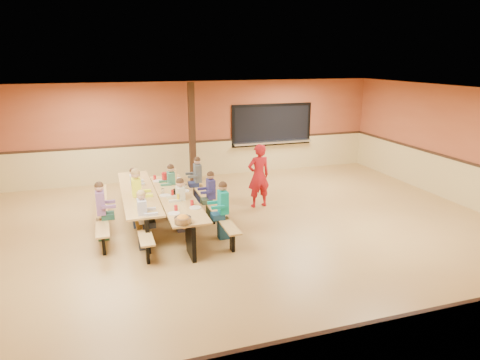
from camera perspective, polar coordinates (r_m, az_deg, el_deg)
name	(u,v)px	position (r m, az deg, el deg)	size (l,w,h in m)	color
ground	(245,235)	(9.30, 0.68, -7.35)	(12.00, 12.00, 0.00)	olive
room_envelope	(245,205)	(9.05, 0.69, -3.34)	(12.04, 10.04, 3.02)	#9B4C2D
kitchen_pass_through	(272,127)	(14.27, 4.29, 7.11)	(2.78, 0.28, 1.38)	black
structural_post	(192,134)	(12.93, -6.40, 6.18)	(0.18, 0.18, 3.00)	black
cafeteria_table_main	(177,205)	(9.64, -8.44, -3.33)	(1.91, 3.70, 0.74)	tan
cafeteria_table_second	(139,200)	(10.16, -13.35, -2.57)	(1.91, 3.70, 0.74)	tan
seated_child_white_left	(143,220)	(8.68, -12.84, -5.24)	(0.37, 0.30, 1.21)	#BDBBC2
seated_adult_yellow	(137,198)	(9.81, -13.55, -2.41)	(0.43, 0.35, 1.33)	#EEFE25
seated_child_grey_left	(134,191)	(10.72, -13.93, -1.43)	(0.33, 0.27, 1.13)	silver
seated_child_teal_right	(223,211)	(8.95, -2.26, -4.12)	(0.38, 0.31, 1.23)	#0D9989
seated_child_navy_right	(211,197)	(9.90, -3.88, -2.26)	(0.36, 0.29, 1.18)	navy
seated_child_char_right	(198,180)	(11.21, -5.65, -0.02)	(0.37, 0.30, 1.21)	#4B5154
seated_child_purple_sec	(101,211)	(9.34, -18.00, -4.00)	(0.38, 0.31, 1.24)	#7A4F7A
seated_child_green_sec	(172,189)	(10.58, -9.11, -1.17)	(0.36, 0.30, 1.20)	#35735A
seated_child_tan_sec	(181,205)	(9.40, -7.89, -3.37)	(0.36, 0.29, 1.19)	beige
standing_woman	(259,176)	(10.80, 2.51, 0.57)	(0.60, 0.39, 1.63)	#A51217
punch_pitcher	(165,177)	(10.71, -9.98, 0.40)	(0.16, 0.16, 0.22)	red
chip_bowl	(183,219)	(7.98, -7.63, -5.24)	(0.32, 0.32, 0.15)	orange
napkin_dispenser	(176,192)	(9.62, -8.53, -1.62)	(0.10, 0.14, 0.13)	black
condiment_mustard	(178,198)	(9.18, -8.26, -2.34)	(0.06, 0.06, 0.17)	yellow
condiment_ketchup	(172,193)	(9.47, -9.00, -1.79)	(0.06, 0.06, 0.17)	#B2140F
table_paddle	(177,188)	(9.69, -8.46, -1.03)	(0.16, 0.16, 0.56)	black
place_settings	(176,194)	(9.55, -8.51, -1.81)	(0.65, 3.30, 0.11)	beige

